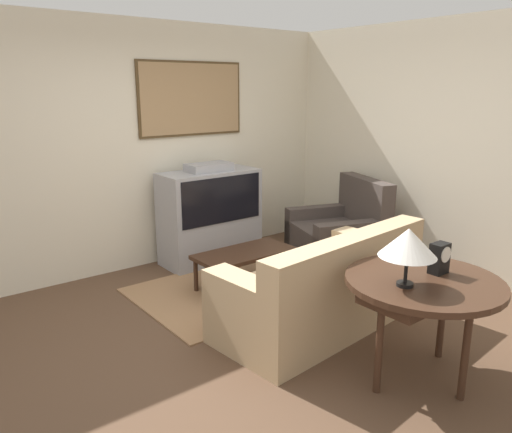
% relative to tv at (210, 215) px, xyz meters
% --- Properties ---
extents(ground_plane, '(12.00, 12.00, 0.00)m').
position_rel_tv_xyz_m(ground_plane, '(-0.76, -1.75, -0.55)').
color(ground_plane, brown).
extents(wall_back, '(12.00, 0.10, 2.70)m').
position_rel_tv_xyz_m(wall_back, '(-0.75, 0.38, 0.81)').
color(wall_back, beige).
rests_on(wall_back, ground_plane).
extents(wall_right, '(0.06, 12.00, 2.70)m').
position_rel_tv_xyz_m(wall_right, '(1.87, -1.75, 0.80)').
color(wall_right, beige).
rests_on(wall_right, ground_plane).
extents(area_rug, '(2.21, 1.44, 0.01)m').
position_rel_tv_xyz_m(area_rug, '(-0.15, -0.90, -0.54)').
color(area_rug, '#99704C').
rests_on(area_rug, ground_plane).
extents(tv, '(1.14, 0.52, 1.16)m').
position_rel_tv_xyz_m(tv, '(0.00, 0.00, 0.00)').
color(tv, '#9E9EA3').
rests_on(tv, ground_plane).
extents(couch, '(1.91, 1.00, 0.86)m').
position_rel_tv_xyz_m(couch, '(-0.17, -2.01, -0.23)').
color(couch, tan).
rests_on(couch, ground_plane).
extents(armchair, '(1.18, 1.21, 0.96)m').
position_rel_tv_xyz_m(armchair, '(1.22, -0.92, -0.25)').
color(armchair, '#473D38').
rests_on(armchair, ground_plane).
extents(coffee_table, '(1.02, 0.49, 0.38)m').
position_rel_tv_xyz_m(coffee_table, '(-0.18, -0.91, -0.21)').
color(coffee_table, '#3D2619').
rests_on(coffee_table, ground_plane).
extents(console_table, '(1.06, 1.06, 0.74)m').
position_rel_tv_xyz_m(console_table, '(-0.20, -2.97, 0.12)').
color(console_table, '#3D2619').
rests_on(console_table, ground_plane).
extents(table_lamp, '(0.37, 0.37, 0.39)m').
position_rel_tv_xyz_m(table_lamp, '(-0.41, -2.96, 0.48)').
color(table_lamp, black).
rests_on(table_lamp, console_table).
extents(mantel_clock, '(0.13, 0.10, 0.22)m').
position_rel_tv_xyz_m(mantel_clock, '(-0.03, -2.96, 0.30)').
color(mantel_clock, black).
rests_on(mantel_clock, console_table).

